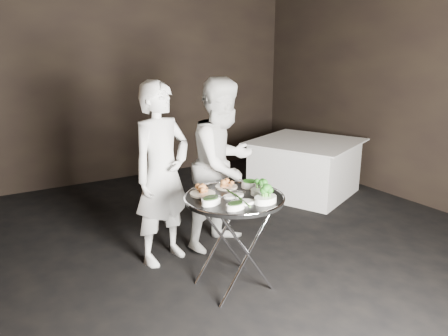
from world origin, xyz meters
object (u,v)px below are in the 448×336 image
tray_stand (234,239)px  waiter_left (162,174)px  dining_table (305,167)px  serving_tray (234,198)px  waiter_right (224,164)px

tray_stand → waiter_left: 0.87m
tray_stand → dining_table: size_ratio=0.60×
serving_tray → waiter_left: 0.78m
serving_tray → waiter_right: waiter_right is taller
tray_stand → serving_tray: size_ratio=0.96×
waiter_right → tray_stand: bearing=-134.2°
waiter_right → dining_table: bearing=5.2°
tray_stand → waiter_left: size_ratio=0.46×
waiter_left → waiter_right: 0.63m
dining_table → serving_tray: bearing=-144.0°
serving_tray → dining_table: bearing=36.0°
tray_stand → waiter_right: size_ratio=0.46×
tray_stand → dining_table: (2.04, 1.48, -0.06)m
waiter_right → dining_table: waiter_right is taller
waiter_left → tray_stand: bearing=-86.3°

